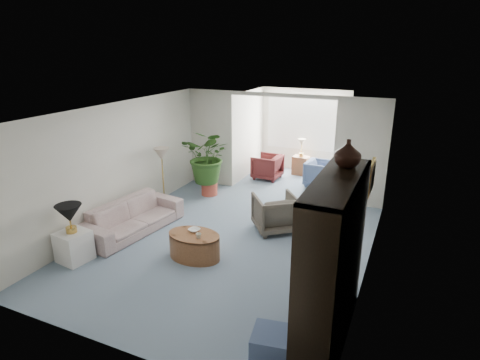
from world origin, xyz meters
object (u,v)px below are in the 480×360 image
at_px(coffee_table, 194,246).
at_px(wingback_chair, 275,213).
at_px(table_lamp, 69,213).
at_px(plant_pot, 209,188).
at_px(sunroom_chair_blue, 320,173).
at_px(coffee_cup, 199,236).
at_px(sunroom_chair_maroon, 267,167).
at_px(framed_picture, 372,177).
at_px(sunroom_table, 301,165).
at_px(end_table, 74,246).
at_px(cabinet_urn, 348,153).
at_px(ottoman, 271,345).
at_px(floor_lamp, 161,154).
at_px(entertainment_cabinet, 332,259).
at_px(coffee_bowl, 194,230).
at_px(side_table_dark, 313,217).
at_px(sofa, 133,217).

distance_m(coffee_table, wingback_chair, 1.88).
height_order(table_lamp, coffee_table, table_lamp).
bearing_deg(table_lamp, plant_pot, 80.95).
xyz_separation_m(table_lamp, sunroom_chair_blue, (2.97, 5.60, -0.55)).
bearing_deg(coffee_cup, sunroom_chair_maroon, 96.26).
height_order(coffee_table, sunroom_chair_maroon, sunroom_chair_maroon).
height_order(framed_picture, sunroom_table, framed_picture).
distance_m(end_table, cabinet_urn, 4.86).
relative_size(coffee_table, sunroom_chair_maroon, 1.27).
relative_size(plant_pot, sunroom_table, 0.75).
bearing_deg(table_lamp, end_table, 0.00).
height_order(ottoman, plant_pot, ottoman).
bearing_deg(plant_pot, floor_lamp, -119.22).
height_order(floor_lamp, sunroom_table, floor_lamp).
relative_size(entertainment_cabinet, sunroom_chair_blue, 2.84).
bearing_deg(sunroom_chair_maroon, sunroom_chair_blue, 93.31).
height_order(plant_pot, sunroom_table, sunroom_table).
distance_m(framed_picture, coffee_bowl, 3.12).
relative_size(floor_lamp, ottoman, 0.79).
xyz_separation_m(side_table_dark, sunroom_chair_maroon, (-2.00, 2.73, 0.05)).
bearing_deg(floor_lamp, coffee_table, -43.99).
distance_m(framed_picture, sunroom_chair_maroon, 5.35).
bearing_deg(ottoman, sofa, 150.14).
relative_size(table_lamp, sunroom_table, 0.82).
distance_m(sofa, entertainment_cabinet, 4.47).
relative_size(coffee_cup, sunroom_chair_maroon, 0.13).
bearing_deg(floor_lamp, ottoman, -41.89).
relative_size(floor_lamp, sunroom_table, 0.67).
bearing_deg(coffee_bowl, wingback_chair, 57.45).
distance_m(side_table_dark, ottoman, 3.66).
bearing_deg(side_table_dark, coffee_cup, -126.04).
bearing_deg(sofa, sunroom_chair_maroon, -8.85).
bearing_deg(table_lamp, cabinet_urn, 6.29).
relative_size(floor_lamp, plant_pot, 0.90).
height_order(coffee_cup, side_table_dark, side_table_dark).
relative_size(side_table_dark, ottoman, 1.26).
relative_size(coffee_table, coffee_bowl, 4.83).
relative_size(coffee_cup, cabinet_urn, 0.27).
xyz_separation_m(table_lamp, sunroom_chair_maroon, (1.47, 5.60, -0.55)).
bearing_deg(coffee_cup, cabinet_urn, -8.43).
bearing_deg(sunroom_chair_maroon, coffee_cup, 9.57).
height_order(framed_picture, wingback_chair, framed_picture).
distance_m(coffee_table, side_table_dark, 2.52).
bearing_deg(table_lamp, side_table_dark, 39.55).
relative_size(framed_picture, entertainment_cabinet, 0.24).
bearing_deg(sunroom_chair_maroon, end_table, -11.46).
height_order(floor_lamp, coffee_bowl, floor_lamp).
relative_size(coffee_cup, plant_pot, 0.23).
distance_m(floor_lamp, sunroom_table, 4.36).
distance_m(floor_lamp, coffee_table, 2.76).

